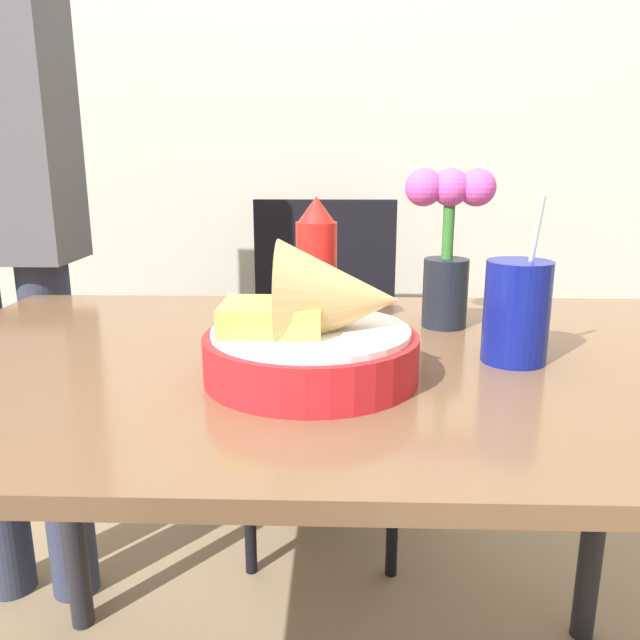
{
  "coord_description": "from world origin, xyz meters",
  "views": [
    {
      "loc": [
        0.02,
        -0.86,
        1.03
      ],
      "look_at": [
        -0.01,
        -0.03,
        0.82
      ],
      "focal_mm": 35.0,
      "sensor_mm": 36.0,
      "label": 1
    }
  ],
  "objects_px": {
    "ketchup_bottle": "(316,267)",
    "drink_cup": "(516,315)",
    "food_basket": "(319,331)",
    "flower_vase": "(448,240)",
    "chair_far_window": "(324,341)"
  },
  "relations": [
    {
      "from": "food_basket",
      "to": "ketchup_bottle",
      "type": "xyz_separation_m",
      "value": [
        -0.01,
        0.24,
        0.04
      ]
    },
    {
      "from": "food_basket",
      "to": "drink_cup",
      "type": "relative_size",
      "value": 1.19
    },
    {
      "from": "ketchup_bottle",
      "to": "drink_cup",
      "type": "distance_m",
      "value": 0.32
    },
    {
      "from": "chair_far_window",
      "to": "drink_cup",
      "type": "height_order",
      "value": "drink_cup"
    },
    {
      "from": "flower_vase",
      "to": "food_basket",
      "type": "bearing_deg",
      "value": -127.06
    },
    {
      "from": "food_basket",
      "to": "ketchup_bottle",
      "type": "bearing_deg",
      "value": 93.01
    },
    {
      "from": "food_basket",
      "to": "flower_vase",
      "type": "xyz_separation_m",
      "value": [
        0.2,
        0.27,
        0.08
      ]
    },
    {
      "from": "chair_far_window",
      "to": "ketchup_bottle",
      "type": "relative_size",
      "value": 4.24
    },
    {
      "from": "food_basket",
      "to": "flower_vase",
      "type": "height_order",
      "value": "flower_vase"
    },
    {
      "from": "ketchup_bottle",
      "to": "drink_cup",
      "type": "xyz_separation_m",
      "value": [
        0.28,
        -0.16,
        -0.04
      ]
    },
    {
      "from": "flower_vase",
      "to": "ketchup_bottle",
      "type": "bearing_deg",
      "value": -171.8
    },
    {
      "from": "ketchup_bottle",
      "to": "drink_cup",
      "type": "bearing_deg",
      "value": -29.19
    },
    {
      "from": "ketchup_bottle",
      "to": "flower_vase",
      "type": "xyz_separation_m",
      "value": [
        0.21,
        0.03,
        0.04
      ]
    },
    {
      "from": "food_basket",
      "to": "ketchup_bottle",
      "type": "distance_m",
      "value": 0.24
    },
    {
      "from": "chair_far_window",
      "to": "flower_vase",
      "type": "height_order",
      "value": "flower_vase"
    }
  ]
}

